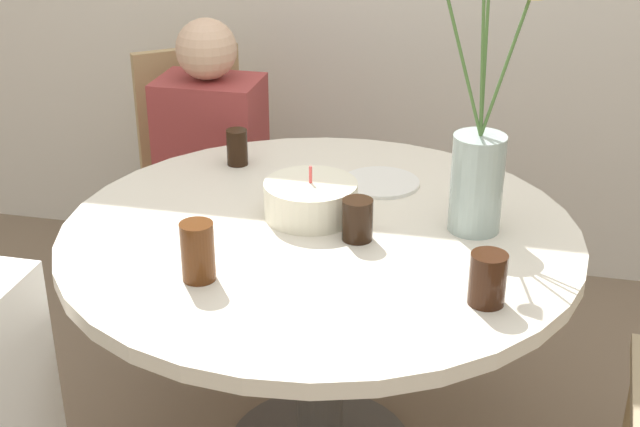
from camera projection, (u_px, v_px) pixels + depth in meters
dining_table at (320, 271)px, 2.28m from camera, size 1.30×1.30×0.71m
chair_left_flank at (200, 163)px, 3.20m from camera, size 0.56×0.56×0.89m
birthday_cake at (311, 199)px, 2.27m from camera, size 0.24×0.24×0.14m
flower_vase at (478, 154)px, 2.14m from camera, size 0.26×0.21×0.75m
side_plate at (381, 183)px, 2.47m from camera, size 0.22×0.22×0.01m
drink_glass_0 at (357, 220)px, 2.15m from camera, size 0.08×0.08×0.10m
drink_glass_1 at (237, 147)px, 2.59m from camera, size 0.06×0.06×0.11m
drink_glass_2 at (198, 252)px, 1.96m from camera, size 0.08×0.08×0.14m
drink_glass_3 at (488, 279)px, 1.87m from camera, size 0.08×0.08×0.12m
person_guest at (214, 180)px, 3.07m from camera, size 0.34×0.24×1.05m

